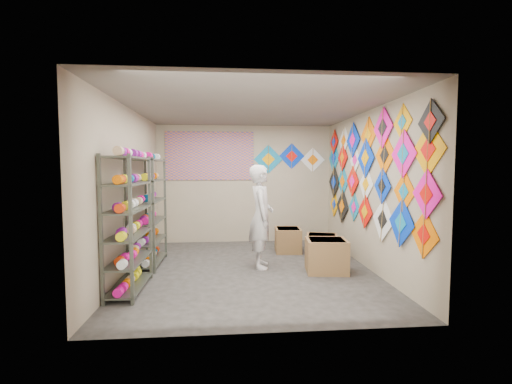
{
  "coord_description": "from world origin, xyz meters",
  "views": [
    {
      "loc": [
        -0.4,
        -5.69,
        1.72
      ],
      "look_at": [
        0.1,
        0.3,
        1.3
      ],
      "focal_mm": 24.0,
      "sensor_mm": 36.0,
      "label": 1
    }
  ],
  "objects": [
    {
      "name": "back_wall_kites",
      "position": [
        1.03,
        2.24,
        1.95
      ],
      "size": [
        1.68,
        0.02,
        0.71
      ],
      "color": "#0C7DB1",
      "rests_on": "room_walls"
    },
    {
      "name": "shelf_rack_front",
      "position": [
        -1.78,
        -0.85,
        0.95
      ],
      "size": [
        0.4,
        1.1,
        1.9
      ],
      "primitive_type": "cube",
      "color": "#4C5147",
      "rests_on": "ground"
    },
    {
      "name": "shopkeeper",
      "position": [
        0.17,
        0.14,
        0.89
      ],
      "size": [
        0.69,
        0.49,
        1.78
      ],
      "primitive_type": "imported",
      "rotation": [
        0.0,
        0.0,
        1.52
      ],
      "color": "beige",
      "rests_on": "ground"
    },
    {
      "name": "room_walls",
      "position": [
        0.0,
        0.0,
        1.64
      ],
      "size": [
        4.5,
        4.5,
        4.5
      ],
      "color": "tan",
      "rests_on": "ground"
    },
    {
      "name": "carton_c",
      "position": [
        0.83,
        1.17,
        0.24
      ],
      "size": [
        0.55,
        0.59,
        0.49
      ],
      "primitive_type": "cube",
      "rotation": [
        0.0,
        0.0,
        -0.07
      ],
      "color": "brown",
      "rests_on": "ground"
    },
    {
      "name": "string_spools",
      "position": [
        -1.78,
        -0.2,
        1.05
      ],
      "size": [
        0.12,
        2.36,
        0.12
      ],
      "color": "#F20B92",
      "rests_on": "ground"
    },
    {
      "name": "poster",
      "position": [
        -0.8,
        2.23,
        2.0
      ],
      "size": [
        2.0,
        0.01,
        1.1
      ],
      "primitive_type": "cube",
      "color": "#544595",
      "rests_on": "room_walls"
    },
    {
      "name": "carton_a",
      "position": [
        1.23,
        -0.24,
        0.27
      ],
      "size": [
        0.72,
        0.62,
        0.55
      ],
      "primitive_type": "cube",
      "rotation": [
        0.0,
        0.0,
        -0.12
      ],
      "color": "brown",
      "rests_on": "ground"
    },
    {
      "name": "ground",
      "position": [
        0.0,
        0.0,
        0.0
      ],
      "size": [
        4.5,
        4.5,
        0.0
      ],
      "primitive_type": "plane",
      "color": "#2C2926"
    },
    {
      "name": "shelf_rack_back",
      "position": [
        -1.78,
        0.45,
        0.95
      ],
      "size": [
        0.4,
        1.1,
        1.9
      ],
      "primitive_type": "cube",
      "color": "#4C5147",
      "rests_on": "ground"
    },
    {
      "name": "kite_wall_display",
      "position": [
        1.98,
        0.02,
        1.63
      ],
      "size": [
        0.06,
        4.33,
        2.08
      ],
      "color": "#FF7100",
      "rests_on": "room_walls"
    },
    {
      "name": "carton_b",
      "position": [
        1.38,
        0.58,
        0.23
      ],
      "size": [
        0.68,
        0.61,
        0.47
      ],
      "primitive_type": "cube",
      "rotation": [
        0.0,
        0.0,
        -0.29
      ],
      "color": "brown",
      "rests_on": "ground"
    }
  ]
}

